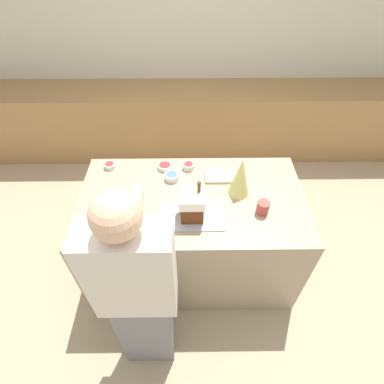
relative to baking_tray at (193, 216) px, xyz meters
The scene contains 14 objects.
ground_plane 0.94m from the baking_tray, 91.06° to the left, with size 12.00×12.00×0.00m, color tan.
wall_back 2.35m from the baking_tray, 90.09° to the left, with size 8.00×0.05×2.60m.
back_cabinet_block 2.05m from the baking_tray, 90.10° to the left, with size 6.00×0.60×0.88m.
kitchen_island 0.50m from the baking_tray, 91.06° to the left, with size 1.72×0.94×0.92m.
baking_tray is the anchor object (origin of this frame).
gingerbread_house 0.12m from the baking_tray, 31.65° to the left, with size 0.17×0.17×0.30m.
decorative_tree 0.45m from the baking_tray, 33.91° to the left, with size 0.16×0.16×0.32m.
candy_bowl_center_rear 0.53m from the baking_tray, 93.06° to the left, with size 0.09×0.09×0.05m.
candy_bowl_beside_tree 0.58m from the baking_tray, 112.80° to the left, with size 0.12×0.12×0.04m.
candy_bowl_far_left 0.87m from the baking_tray, 141.41° to the left, with size 0.09×0.09×0.04m.
candy_bowl_behind_tray 0.43m from the baking_tray, 112.11° to the left, with size 0.11×0.11×0.05m.
cookbook 0.47m from the baking_tray, 62.21° to the left, with size 0.23×0.16×0.02m.
mug 0.50m from the baking_tray, ahead, with size 0.09×0.09×0.10m.
person 0.65m from the baking_tray, 119.58° to the right, with size 0.45×0.57×1.72m.
Camera 1 is at (-0.02, -1.55, 2.55)m, focal length 28.00 mm.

